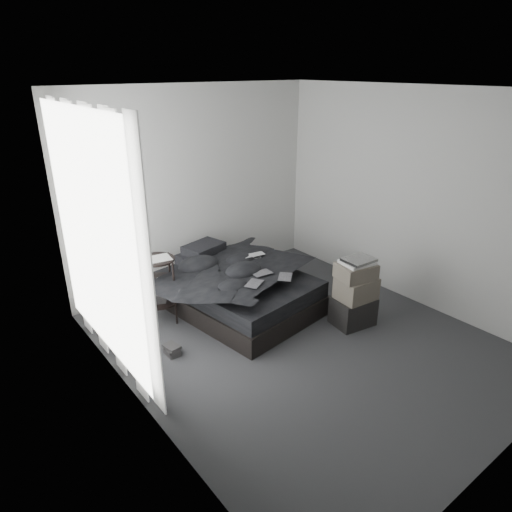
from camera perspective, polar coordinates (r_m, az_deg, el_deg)
floor at (r=5.10m, az=5.63°, el=-10.58°), size 3.60×4.20×0.01m
ceiling at (r=4.27m, az=7.03°, el=20.03°), size 3.60×4.20×0.01m
wall_back at (r=6.13m, az=-7.56°, el=8.47°), size 3.60×0.01×2.60m
wall_left at (r=3.59m, az=-15.02°, el=-2.60°), size 0.01×4.20×2.60m
wall_right at (r=5.87m, az=19.16°, el=6.76°), size 0.01×4.20×2.60m
window_left at (r=4.37m, az=-19.63°, el=2.13°), size 0.02×2.00×2.30m
curtain_left at (r=4.41m, az=-18.90°, el=1.42°), size 0.06×2.12×2.48m
bed at (r=5.66m, az=-2.12°, el=-5.43°), size 1.57×1.94×0.24m
mattress at (r=5.56m, az=-2.15°, el=-3.47°), size 1.51×1.88×0.19m
duvet at (r=5.45m, az=-1.87°, el=-1.74°), size 1.50×1.68×0.21m
pillow_lower at (r=5.95m, az=-7.06°, el=-0.19°), size 0.58×0.43×0.12m
pillow_upper at (r=5.93m, az=-6.55°, el=0.97°), size 0.57×0.45×0.11m
laptop at (r=5.67m, az=-0.10°, el=0.54°), size 0.31×0.23×0.02m
comic_a at (r=4.99m, az=-0.24°, el=-2.79°), size 0.27×0.24×0.01m
comic_b at (r=5.23m, az=0.75°, el=-1.44°), size 0.23×0.16×0.01m
comic_c at (r=5.15m, az=3.69°, el=-1.85°), size 0.26×0.26×0.01m
side_stand at (r=5.41m, az=-12.04°, el=-4.17°), size 0.53×0.53×0.77m
papers at (r=5.24m, az=-12.25°, el=-0.37°), size 0.33×0.27×0.02m
floor_books at (r=4.92m, az=-10.47°, el=-11.41°), size 0.13×0.18×0.12m
box_lower at (r=5.43m, az=12.01°, el=-6.71°), size 0.50×0.42×0.33m
box_mid at (r=5.29m, az=12.42°, el=-3.97°), size 0.45×0.37×0.25m
box_upper at (r=5.20m, az=12.38°, el=-1.86°), size 0.46×0.40×0.18m
art_book_white at (r=5.16m, az=12.56°, el=-0.78°), size 0.38×0.32×0.03m
art_book_snake at (r=5.15m, az=12.74°, el=-0.46°), size 0.35×0.28×0.03m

